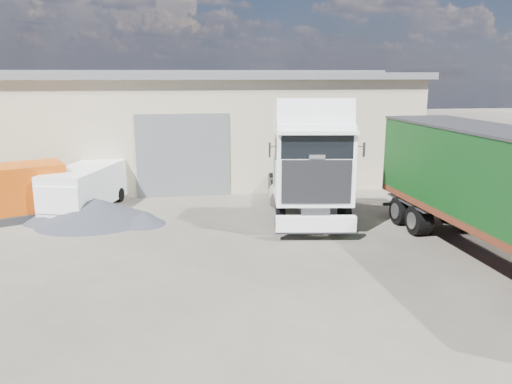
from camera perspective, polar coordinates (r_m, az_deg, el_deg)
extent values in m
plane|color=#2A2722|center=(12.81, 1.19, -10.85)|extent=(120.00, 120.00, 0.00)
cube|color=#C3B896|center=(27.96, -16.67, 7.19)|extent=(30.00, 12.00, 5.00)
cube|color=#545659|center=(27.82, -17.04, 12.62)|extent=(30.60, 12.60, 0.30)
cube|color=#545659|center=(21.78, -8.31, 4.12)|extent=(4.00, 0.08, 3.60)
cube|color=#545659|center=(27.82, -17.07, 13.03)|extent=(30.60, 0.40, 0.15)
cylinder|color=black|center=(17.01, 6.44, -2.81)|extent=(2.60, 1.39, 1.07)
cylinder|color=black|center=(20.40, 5.27, -0.04)|extent=(2.65, 1.40, 1.07)
cylinder|color=black|center=(21.77, 4.90, 0.82)|extent=(2.65, 1.40, 1.07)
cube|color=#2D2D30|center=(19.24, 5.62, 0.27)|extent=(1.79, 6.72, 0.30)
cube|color=white|center=(16.09, 6.85, -3.70)|extent=(2.58, 0.59, 0.55)
cube|color=white|center=(16.95, 6.46, 3.25)|extent=(2.81, 2.64, 2.47)
cube|color=black|center=(15.90, 6.92, 1.16)|extent=(2.21, 0.36, 1.41)
cube|color=black|center=(15.72, 7.02, 5.13)|extent=(2.26, 0.35, 0.76)
cube|color=white|center=(16.95, 6.52, 8.66)|extent=(2.74, 2.27, 1.24)
cube|color=#0D5E37|center=(17.29, 2.10, 2.59)|extent=(0.11, 0.75, 1.11)
cube|color=#0D5E37|center=(17.59, 10.38, 2.56)|extent=(0.11, 0.75, 1.11)
cylinder|color=#2D2D30|center=(20.47, 5.25, 1.68)|extent=(1.25, 1.25, 0.12)
cylinder|color=black|center=(18.46, 19.78, -2.37)|extent=(2.43, 1.10, 0.99)
cube|color=#2D2D30|center=(15.38, 27.00, -4.81)|extent=(1.28, 11.25, 0.33)
cube|color=#5F2915|center=(15.29, 27.13, -3.71)|extent=(2.87, 11.32, 0.22)
cylinder|color=black|center=(19.56, -20.77, -2.19)|extent=(1.83, 1.07, 0.59)
cylinder|color=black|center=(22.03, -17.17, -0.22)|extent=(1.83, 1.07, 0.59)
cube|color=white|center=(20.64, -19.00, 0.60)|extent=(2.83, 4.46, 1.53)
cube|color=white|center=(19.19, -21.31, -0.66)|extent=(1.83, 1.26, 0.99)
cube|color=black|center=(19.24, -21.17, 0.90)|extent=(1.53, 0.52, 0.54)
cube|color=#2D2D30|center=(20.64, -25.04, -2.22)|extent=(3.73, 3.12, 0.30)
cube|color=#C34B0B|center=(20.45, -25.27, 0.08)|extent=(3.47, 2.85, 2.00)
cone|color=#21242C|center=(18.97, -17.87, -1.98)|extent=(4.99, 4.99, 0.88)
cone|color=#21242C|center=(18.28, -12.73, -2.94)|extent=(1.87, 1.87, 0.44)
cone|color=#21242C|center=(19.73, -22.51, -2.31)|extent=(2.29, 2.29, 0.53)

